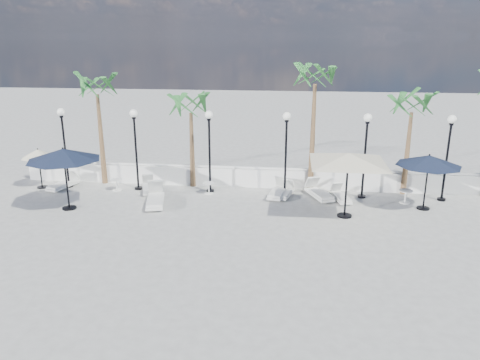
# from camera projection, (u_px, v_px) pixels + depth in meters

# --- Properties ---
(ground) EXTENTS (100.00, 100.00, 0.00)m
(ground) POSITION_uv_depth(u_px,v_px,m) (280.00, 257.00, 15.53)
(ground) COLOR gray
(ground) RESTS_ON ground
(balustrade) EXTENTS (26.00, 0.30, 1.01)m
(balustrade) POSITION_uv_depth(u_px,v_px,m) (285.00, 179.00, 22.52)
(balustrade) COLOR white
(balustrade) RESTS_ON ground
(lamppost_0) EXTENTS (0.36, 0.36, 3.84)m
(lamppost_0) POSITION_uv_depth(u_px,v_px,m) (64.00, 137.00, 22.13)
(lamppost_0) COLOR black
(lamppost_0) RESTS_ON ground
(lamppost_1) EXTENTS (0.36, 0.36, 3.84)m
(lamppost_1) POSITION_uv_depth(u_px,v_px,m) (135.00, 138.00, 21.74)
(lamppost_1) COLOR black
(lamppost_1) RESTS_ON ground
(lamppost_2) EXTENTS (0.36, 0.36, 3.84)m
(lamppost_2) POSITION_uv_depth(u_px,v_px,m) (209.00, 140.00, 21.36)
(lamppost_2) COLOR black
(lamppost_2) RESTS_ON ground
(lamppost_3) EXTENTS (0.36, 0.36, 3.84)m
(lamppost_3) POSITION_uv_depth(u_px,v_px,m) (286.00, 142.00, 20.98)
(lamppost_3) COLOR black
(lamppost_3) RESTS_ON ground
(lamppost_4) EXTENTS (0.36, 0.36, 3.84)m
(lamppost_4) POSITION_uv_depth(u_px,v_px,m) (366.00, 144.00, 20.59)
(lamppost_4) COLOR black
(lamppost_4) RESTS_ON ground
(lamppost_5) EXTENTS (0.36, 0.36, 3.84)m
(lamppost_5) POSITION_uv_depth(u_px,v_px,m) (448.00, 146.00, 20.21)
(lamppost_5) COLOR black
(lamppost_5) RESTS_ON ground
(palm_0) EXTENTS (2.60, 2.60, 5.50)m
(palm_0) POSITION_uv_depth(u_px,v_px,m) (97.00, 92.00, 22.12)
(palm_0) COLOR brown
(palm_0) RESTS_ON ground
(palm_1) EXTENTS (2.60, 2.60, 4.70)m
(palm_1) POSITION_uv_depth(u_px,v_px,m) (191.00, 110.00, 21.86)
(palm_1) COLOR brown
(palm_1) RESTS_ON ground
(palm_2) EXTENTS (2.60, 2.60, 6.10)m
(palm_2) POSITION_uv_depth(u_px,v_px,m) (315.00, 81.00, 20.83)
(palm_2) COLOR brown
(palm_2) RESTS_ON ground
(palm_3) EXTENTS (2.60, 2.60, 4.90)m
(palm_3) POSITION_uv_depth(u_px,v_px,m) (412.00, 109.00, 20.70)
(palm_3) COLOR brown
(palm_3) RESTS_ON ground
(lounger_0) EXTENTS (1.18, 2.26, 0.81)m
(lounger_0) POSITION_uv_depth(u_px,v_px,m) (155.00, 199.00, 20.31)
(lounger_0) COLOR silver
(lounger_0) RESTS_ON ground
(lounger_1) EXTENTS (1.03, 1.87, 0.67)m
(lounger_1) POSITION_uv_depth(u_px,v_px,m) (63.00, 184.00, 22.54)
(lounger_1) COLOR silver
(lounger_1) RESTS_ON ground
(lounger_2) EXTENTS (1.05, 1.76, 0.63)m
(lounger_2) POSITION_uv_depth(u_px,v_px,m) (148.00, 187.00, 22.08)
(lounger_2) COLOR silver
(lounger_2) RESTS_ON ground
(lounger_3) EXTENTS (1.33, 2.05, 0.73)m
(lounger_3) POSITION_uv_depth(u_px,v_px,m) (319.00, 193.00, 21.20)
(lounger_3) COLOR silver
(lounger_3) RESTS_ON ground
(lounger_4) EXTENTS (0.95, 1.95, 0.70)m
(lounger_4) POSITION_uv_depth(u_px,v_px,m) (278.00, 191.00, 21.40)
(lounger_4) COLOR silver
(lounger_4) RESTS_ON ground
(lounger_5) EXTENTS (0.89, 1.69, 0.60)m
(lounger_5) POSITION_uv_depth(u_px,v_px,m) (285.00, 192.00, 21.38)
(lounger_5) COLOR silver
(lounger_5) RESTS_ON ground
(lounger_6) EXTENTS (0.91, 1.72, 0.62)m
(lounger_6) POSITION_uv_depth(u_px,v_px,m) (341.00, 196.00, 20.86)
(lounger_6) COLOR silver
(lounger_6) RESTS_ON ground
(side_table_0) EXTENTS (0.56, 0.56, 0.54)m
(side_table_0) POSITION_uv_depth(u_px,v_px,m) (209.00, 187.00, 21.71)
(side_table_0) COLOR silver
(side_table_0) RESTS_ON ground
(side_table_1) EXTENTS (0.57, 0.57, 0.55)m
(side_table_1) POSITION_uv_depth(u_px,v_px,m) (117.00, 184.00, 22.20)
(side_table_1) COLOR silver
(side_table_1) RESTS_ON ground
(side_table_2) EXTENTS (0.59, 0.59, 0.58)m
(side_table_2) POSITION_uv_depth(u_px,v_px,m) (406.00, 195.00, 20.52)
(side_table_2) COLOR silver
(side_table_2) RESTS_ON ground
(parasol_navy_left) EXTENTS (3.04, 3.04, 2.68)m
(parasol_navy_left) POSITION_uv_depth(u_px,v_px,m) (63.00, 155.00, 19.23)
(parasol_navy_left) COLOR black
(parasol_navy_left) RESTS_ON ground
(parasol_navy_mid) EXTENTS (2.68, 2.68, 2.41)m
(parasol_navy_mid) POSITION_uv_depth(u_px,v_px,m) (429.00, 161.00, 19.29)
(parasol_navy_mid) COLOR black
(parasol_navy_mid) RESTS_ON ground
(parasol_cream_sq_a) EXTENTS (5.83, 5.83, 2.86)m
(parasol_cream_sq_a) POSITION_uv_depth(u_px,v_px,m) (349.00, 153.00, 18.29)
(parasol_cream_sq_a) COLOR black
(parasol_cream_sq_a) RESTS_ON ground
(parasol_cream_small) EXTENTS (1.60, 1.60, 1.96)m
(parasol_cream_small) POSITION_uv_depth(u_px,v_px,m) (38.00, 154.00, 22.22)
(parasol_cream_small) COLOR black
(parasol_cream_small) RESTS_ON ground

